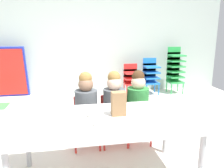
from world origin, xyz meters
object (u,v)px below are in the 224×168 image
(kid_chair_blue_stack, at_px, (151,74))
(donut_powdered_on_plate, at_px, (98,123))
(kid_chair_green_stack, at_px, (175,68))
(paper_plate_near_edge, at_px, (98,125))
(seated_child_far_right, at_px, (138,100))
(kid_chair_red_stack, at_px, (131,77))
(paper_plate_center_table, at_px, (68,129))
(paper_bag_brown, at_px, (119,104))
(seated_child_middle_seat, at_px, (114,102))
(seated_child_near_camera, at_px, (86,103))
(folded_activity_table, at_px, (4,73))
(donut_powdered_loose, at_px, (92,114))
(craft_table, at_px, (105,123))

(kid_chair_blue_stack, bearing_deg, donut_powdered_on_plate, -117.12)
(kid_chair_green_stack, bearing_deg, paper_plate_near_edge, -125.18)
(seated_child_far_right, bearing_deg, kid_chair_red_stack, 76.82)
(paper_plate_near_edge, height_order, donut_powdered_on_plate, donut_powdered_on_plate)
(paper_plate_center_table, bearing_deg, paper_bag_brown, 26.89)
(seated_child_middle_seat, height_order, kid_chair_green_stack, kid_chair_green_stack)
(seated_child_middle_seat, distance_m, seated_child_far_right, 0.29)
(paper_plate_near_edge, bearing_deg, seated_child_near_camera, 93.38)
(kid_chair_blue_stack, relative_size, paper_plate_center_table, 4.44)
(paper_plate_near_edge, bearing_deg, kid_chair_blue_stack, 62.88)
(seated_child_middle_seat, distance_m, folded_activity_table, 3.05)
(donut_powdered_loose, bearing_deg, folded_activity_table, 117.66)
(kid_chair_blue_stack, bearing_deg, craft_table, -117.16)
(kid_chair_blue_stack, xyz_separation_m, paper_bag_brown, (-1.31, -2.77, 0.27))
(seated_child_middle_seat, relative_size, paper_plate_near_edge, 5.10)
(donut_powdered_on_plate, xyz_separation_m, donut_powdered_loose, (-0.03, 0.24, -0.00))
(donut_powdered_on_plate, distance_m, donut_powdered_loose, 0.24)
(kid_chair_blue_stack, distance_m, folded_activity_table, 3.12)
(seated_child_middle_seat, bearing_deg, paper_bag_brown, -96.82)
(paper_plate_near_edge, distance_m, donut_powdered_loose, 0.24)
(seated_child_near_camera, xyz_separation_m, paper_plate_center_table, (-0.20, -0.82, 0.06))
(kid_chair_blue_stack, xyz_separation_m, paper_plate_center_table, (-1.77, -3.00, 0.16))
(donut_powdered_on_plate, bearing_deg, kid_chair_red_stack, 70.02)
(seated_child_near_camera, relative_size, donut_powdered_loose, 8.74)
(donut_powdered_on_plate, bearing_deg, donut_powdered_loose, 97.20)
(kid_chair_red_stack, bearing_deg, kid_chair_blue_stack, 0.06)
(seated_child_near_camera, distance_m, kid_chair_blue_stack, 2.69)
(kid_chair_red_stack, bearing_deg, craft_table, -109.61)
(paper_plate_near_edge, bearing_deg, donut_powdered_on_plate, 0.00)
(seated_child_near_camera, xyz_separation_m, paper_bag_brown, (0.26, -0.59, 0.17))
(folded_activity_table, bearing_deg, paper_plate_near_edge, -63.68)
(kid_chair_green_stack, bearing_deg, seated_child_near_camera, -134.59)
(donut_powdered_on_plate, bearing_deg, kid_chair_green_stack, 54.82)
(kid_chair_blue_stack, distance_m, paper_plate_near_edge, 3.35)
(donut_powdered_loose, bearing_deg, seated_child_far_right, 43.07)
(kid_chair_red_stack, bearing_deg, folded_activity_table, 175.04)
(paper_bag_brown, distance_m, paper_plate_near_edge, 0.32)
(paper_plate_near_edge, xyz_separation_m, paper_plate_center_table, (-0.24, -0.02, 0.00))
(seated_child_middle_seat, height_order, kid_chair_blue_stack, seated_child_middle_seat)
(seated_child_far_right, height_order, kid_chair_green_stack, kid_chair_green_stack)
(kid_chair_green_stack, height_order, paper_plate_center_table, kid_chair_green_stack)
(kid_chair_red_stack, distance_m, paper_plate_near_edge, 3.18)
(paper_bag_brown, bearing_deg, paper_plate_center_table, -153.11)
(seated_child_middle_seat, distance_m, kid_chair_green_stack, 2.84)
(donut_powdered_on_plate, bearing_deg, paper_bag_brown, 44.80)
(seated_child_far_right, relative_size, kid_chair_red_stack, 1.35)
(craft_table, xyz_separation_m, seated_child_far_right, (0.50, 0.65, -0.01))
(seated_child_near_camera, bearing_deg, paper_plate_center_table, -103.52)
(craft_table, height_order, seated_child_near_camera, seated_child_near_camera)
(craft_table, height_order, kid_chair_red_stack, kid_chair_red_stack)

